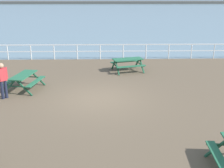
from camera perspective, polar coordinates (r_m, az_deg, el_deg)
ground_plane at (r=12.91m, az=-2.91°, el=-3.37°), size 30.00×24.00×0.20m
sea_band at (r=64.90m, az=-1.76°, el=14.35°), size 142.00×90.00×0.01m
distant_shoreline at (r=107.83m, az=-1.64°, el=16.01°), size 142.00×6.00×1.80m
seaward_railing at (r=20.13m, az=-2.41°, el=7.13°), size 23.07×0.07×1.08m
picnic_table_near_right at (r=14.51m, az=-17.50°, el=1.13°), size 1.83×2.05×0.80m
picnic_table_mid_centre at (r=17.11m, az=3.20°, el=4.54°), size 2.13×1.92×0.80m
visitor at (r=13.50m, az=-21.36°, el=1.04°), size 0.39×0.42×1.66m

